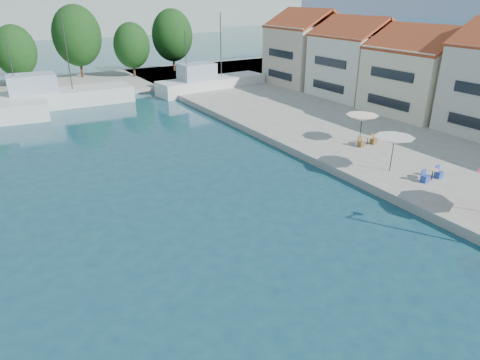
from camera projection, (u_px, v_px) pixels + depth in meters
quay_right at (426, 124)px, 41.46m from camera, size 32.00×92.00×0.60m
quay_far at (37, 90)px, 56.29m from camera, size 90.00×16.00×0.60m
hill_east at (126, 10)px, 165.39m from camera, size 140.00×40.00×12.00m
building_04 at (422, 68)px, 42.87m from camera, size 9.00×8.80×9.20m
building_05 at (356, 56)px, 49.84m from camera, size 8.40×8.80×9.70m
building_06 at (307, 46)px, 56.81m from camera, size 9.00×8.80×10.20m
trawler_03 at (54, 97)px, 48.78m from camera, size 16.68×4.97×10.20m
trawler_04 at (210, 84)px, 56.03m from camera, size 14.86×4.71×10.20m
tree_05 at (15, 51)px, 55.14m from camera, size 5.27×5.27×7.79m
tree_06 at (77, 36)px, 60.87m from camera, size 6.78×6.78×10.03m
tree_07 at (132, 45)px, 61.84m from camera, size 5.17×5.17×7.65m
tree_08 at (172, 35)px, 66.27m from camera, size 6.28×6.28×9.30m
umbrella_white at (394, 140)px, 28.83m from camera, size 2.69×2.69×2.46m
umbrella_cream at (362, 118)px, 34.70m from camera, size 2.65×2.65×2.28m
cafe_table_02 at (432, 176)px, 28.12m from camera, size 1.82×0.70×0.76m
cafe_table_03 at (367, 142)px, 34.57m from camera, size 1.82×0.70×0.76m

